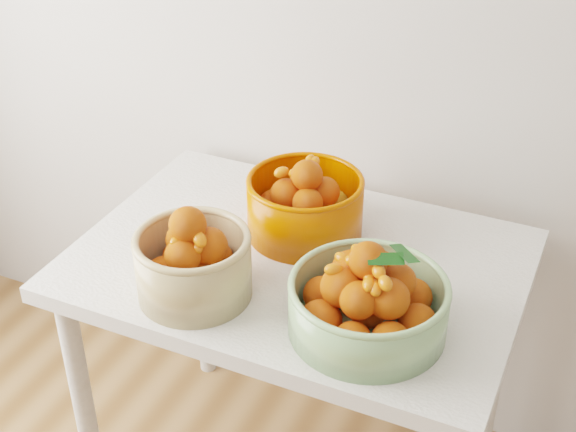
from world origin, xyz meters
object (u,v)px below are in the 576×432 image
object	(u,v)px
table	(298,291)
bowl_green	(368,301)
bowl_orange	(305,205)
bowl_cream	(193,263)

from	to	relation	value
table	bowl_green	distance (m)	0.33
bowl_green	table	bearing A→B (deg)	142.62
table	bowl_orange	size ratio (longest dim) A/B	3.65
bowl_cream	bowl_orange	world-z (taller)	bowl_cream
bowl_orange	table	bearing A→B (deg)	-74.77
bowl_orange	bowl_cream	bearing A→B (deg)	-110.94
bowl_cream	bowl_green	bearing A→B (deg)	5.91
bowl_green	bowl_orange	bearing A→B (deg)	132.69
bowl_orange	bowl_green	bearing A→B (deg)	-47.31
bowl_green	bowl_orange	xyz separation A→B (m)	(-0.25, 0.27, 0.01)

